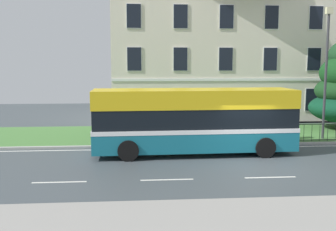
% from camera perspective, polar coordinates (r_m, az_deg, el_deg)
% --- Properties ---
extents(ground_plane, '(60.00, 56.00, 0.18)m').
position_cam_1_polar(ground_plane, '(18.48, 11.65, -6.21)').
color(ground_plane, '#3D454A').
extents(georgian_townhouse, '(20.05, 8.72, 12.01)m').
position_cam_1_polar(georgian_townhouse, '(32.97, 9.69, 10.58)').
color(georgian_townhouse, beige).
rests_on(georgian_townhouse, ground_plane).
extents(iron_verge_railing, '(14.99, 0.04, 0.97)m').
position_cam_1_polar(iron_verge_railing, '(22.13, 16.70, -2.44)').
color(iron_verge_railing, black).
rests_on(iron_verge_railing, ground_plane).
extents(single_decker_bus, '(9.76, 2.85, 3.15)m').
position_cam_1_polar(single_decker_bus, '(18.77, 3.85, -0.67)').
color(single_decker_bus, '#16697E').
rests_on(single_decker_bus, ground_plane).
extents(street_lamp_post, '(0.36, 0.24, 7.33)m').
position_cam_1_polar(street_lamp_post, '(23.54, 22.30, 6.86)').
color(street_lamp_post, '#333338').
rests_on(street_lamp_post, ground_plane).
extents(litter_bin, '(0.52, 0.52, 1.16)m').
position_cam_1_polar(litter_bin, '(23.10, 17.74, -1.87)').
color(litter_bin, black).
rests_on(litter_bin, ground_plane).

